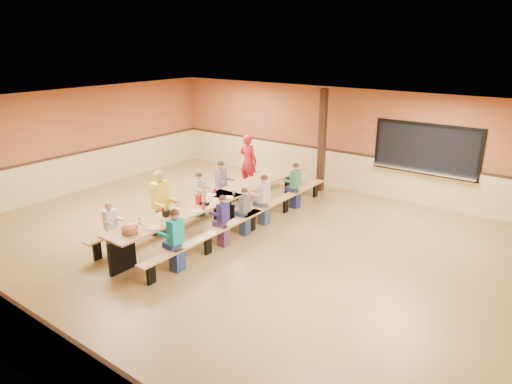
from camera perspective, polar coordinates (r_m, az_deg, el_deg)
The scene contains 23 objects.
ground at distance 10.31m, azimuth -3.09°, elevation -6.17°, with size 12.00×12.00×0.00m, color olive.
room_envelope at distance 10.05m, azimuth -3.16°, elevation -2.59°, with size 12.04×10.04×3.02m.
kitchen_pass_through at distance 12.92m, azimuth 20.45°, elevation 4.77°, with size 2.78×0.28×1.38m.
structural_post at distance 13.44m, azimuth 8.26°, elevation 6.30°, with size 0.18×0.18×3.00m, color black.
cafeteria_table_main at distance 10.11m, azimuth -9.54°, elevation -3.70°, with size 1.91×3.70×0.74m.
cafeteria_table_second at distance 12.26m, azimuth 0.55°, elevation 0.59°, with size 1.91×3.70×0.74m.
seated_child_white_left at distance 10.01m, azimuth -17.68°, elevation -4.32°, with size 0.33×0.27×1.13m, color white, non-canonical shape.
seated_adult_yellow at distance 10.74m, azimuth -11.84°, elevation -1.29°, with size 0.50×0.41×1.47m, color yellow, non-canonical shape.
seated_child_grey_left at distance 11.63m, azimuth -7.10°, elevation -0.36°, with size 0.33×0.27×1.14m, color #ADADAD, non-canonical shape.
seated_child_teal_right at distance 8.96m, azimuth -9.96°, elevation -6.00°, with size 0.39×0.32×1.26m, color teal, non-canonical shape.
seated_child_navy_right at distance 9.89m, azimuth -4.11°, elevation -3.67°, with size 0.34×0.28×1.15m, color navy, non-canonical shape.
seated_child_char_right at distance 10.43m, azimuth -1.43°, elevation -2.50°, with size 0.33×0.27×1.12m, color #4A5055, non-canonical shape.
seated_child_purple_sec at distance 12.24m, azimuth -4.38°, elevation 0.96°, with size 0.38×0.31×1.24m, color slate, non-canonical shape.
seated_child_green_sec at distance 12.15m, azimuth 4.94°, elevation 0.77°, with size 0.38×0.31×1.22m, color #2E7548, non-canonical shape.
seated_child_tan_sec at distance 11.03m, azimuth 1.02°, elevation -1.02°, with size 0.38×0.31×1.23m, color #BAA497, non-canonical shape.
standing_woman at distance 13.76m, azimuth -0.97°, elevation 3.88°, with size 0.60×0.39×1.64m, color #AF141F.
punch_pitcher at distance 10.47m, azimuth -7.18°, elevation -0.88°, with size 0.16×0.16×0.22m, color red.
chip_bowl at distance 9.18m, azimuth -15.51°, elevation -4.55°, with size 0.32×0.32×0.15m, color orange, non-canonical shape.
napkin_dispenser at distance 9.85m, azimuth -11.11°, elevation -2.64°, with size 0.10×0.14×0.13m, color black.
condiment_mustard at distance 9.99m, azimuth -10.76°, elevation -2.21°, with size 0.06×0.06×0.17m, color yellow.
condiment_ketchup at distance 9.93m, azimuth -11.54°, elevation -2.38°, with size 0.06×0.06×0.17m, color #B2140F.
table_paddle at distance 10.37m, azimuth -6.48°, elevation -0.90°, with size 0.16×0.16×0.56m.
place_settings at distance 10.01m, azimuth -9.62°, elevation -2.27°, with size 0.65×3.30×0.11m, color beige, non-canonical shape.
Camera 1 is at (6.04, -7.16, 4.31)m, focal length 32.00 mm.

